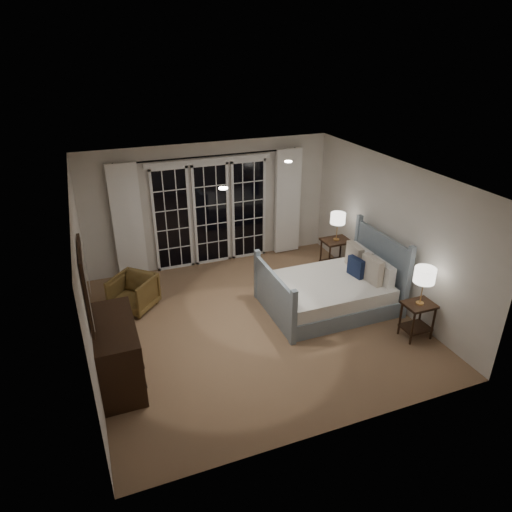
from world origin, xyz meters
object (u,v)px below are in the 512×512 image
object	(u,v)px
nightstand_left	(418,315)
nightstand_right	(335,251)
lamp_left	(425,276)
lamp_right	(338,219)
dresser	(118,353)
armchair	(133,293)
bed	(331,290)

from	to	relation	value
nightstand_left	nightstand_right	xyz separation A→B (m)	(-0.06, 2.42, 0.07)
nightstand_left	lamp_left	xyz separation A→B (m)	(0.00, -0.00, 0.69)
lamp_right	dresser	world-z (taller)	lamp_right
nightstand_left	armchair	xyz separation A→B (m)	(-4.01, 2.43, -0.08)
nightstand_right	nightstand_left	bearing A→B (deg)	-88.53
armchair	bed	bearing A→B (deg)	22.86
nightstand_right	lamp_right	bearing A→B (deg)	-165.96
dresser	nightstand_right	bearing A→B (deg)	22.46
nightstand_left	nightstand_right	bearing A→B (deg)	91.47
lamp_right	dresser	distance (m)	4.78
lamp_left	lamp_right	bearing A→B (deg)	91.47
nightstand_right	lamp_left	size ratio (longest dim) A/B	1.14
nightstand_left	nightstand_right	distance (m)	2.42
nightstand_right	armchair	distance (m)	3.95
nightstand_left	nightstand_right	size ratio (longest dim) A/B	0.87
armchair	nightstand_left	bearing A→B (deg)	11.40
lamp_right	bed	bearing A→B (deg)	-122.41
lamp_left	lamp_right	xyz separation A→B (m)	(-0.06, 2.42, 0.05)
nightstand_right	armchair	bearing A→B (deg)	179.82
lamp_left	armchair	xyz separation A→B (m)	(-4.01, 2.43, -0.78)
bed	armchair	bearing A→B (deg)	160.20
nightstand_left	dresser	distance (m)	4.48
lamp_left	dresser	size ratio (longest dim) A/B	0.47
lamp_right	armchair	size ratio (longest dim) A/B	0.82
bed	armchair	world-z (taller)	bed
nightstand_right	dresser	size ratio (longest dim) A/B	0.53
nightstand_left	armchair	size ratio (longest dim) A/B	0.88
lamp_right	lamp_left	bearing A→B (deg)	-88.53
lamp_right	nightstand_right	bearing A→B (deg)	14.04
lamp_left	bed	bearing A→B (deg)	121.78
bed	lamp_left	xyz separation A→B (m)	(0.79, -1.28, 0.77)
nightstand_left	armchair	world-z (taller)	armchair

